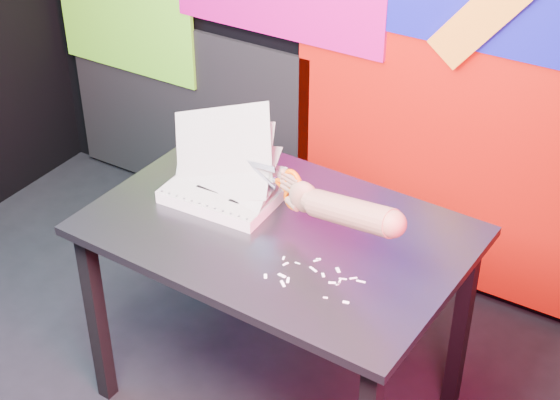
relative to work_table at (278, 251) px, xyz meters
The scene contains 7 objects.
room 0.95m from the work_table, 117.49° to the right, with size 3.01×3.01×2.71m.
backdrop 0.97m from the work_table, 104.98° to the left, with size 2.88×0.05×2.08m.
work_table is the anchor object (origin of this frame).
printout_stack 0.27m from the work_table, 168.24° to the left, with size 0.42×0.28×0.34m.
scissors 0.24m from the work_table, 50.86° to the left, with size 0.24×0.08×0.14m.
hand_forearm 0.37m from the work_table, ahead, with size 0.46×0.18×0.18m.
paper_clippings 0.28m from the work_table, 34.85° to the right, with size 0.27×0.17×0.00m.
Camera 1 is at (1.44, -1.27, 2.30)m, focal length 55.00 mm.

